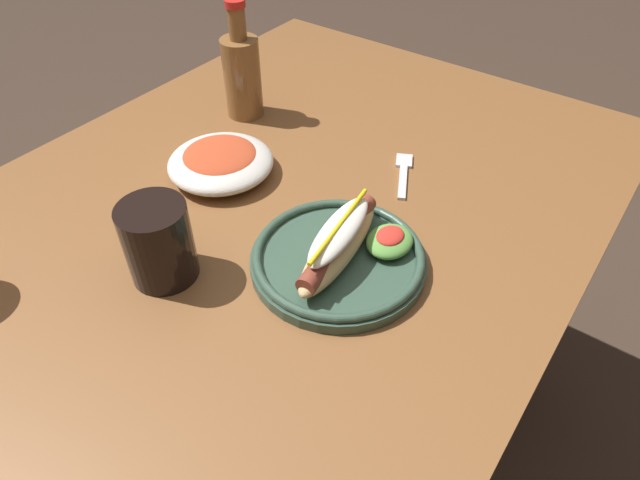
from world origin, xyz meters
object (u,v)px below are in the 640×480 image
at_px(fork, 403,172).
at_px(glass_bottle, 242,73).
at_px(side_bowl, 221,161).
at_px(hot_dog_plate, 341,253).
at_px(soda_cup, 158,242).

relative_size(fork, glass_bottle, 0.56).
bearing_deg(side_bowl, hot_dog_plate, -102.01).
xyz_separation_m(soda_cup, side_bowl, (0.21, 0.09, -0.03)).
bearing_deg(fork, side_bowl, 99.08).
distance_m(hot_dog_plate, fork, 0.24).
relative_size(fork, side_bowl, 0.69).
distance_m(soda_cup, side_bowl, 0.23).
xyz_separation_m(hot_dog_plate, glass_bottle, (0.22, 0.37, 0.06)).
bearing_deg(side_bowl, glass_bottle, 30.30).
height_order(fork, glass_bottle, glass_bottle).
xyz_separation_m(hot_dog_plate, fork, (0.23, 0.04, -0.02)).
height_order(hot_dog_plate, fork, hot_dog_plate).
relative_size(hot_dog_plate, side_bowl, 1.40).
bearing_deg(soda_cup, glass_bottle, 27.19).
height_order(soda_cup, glass_bottle, glass_bottle).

